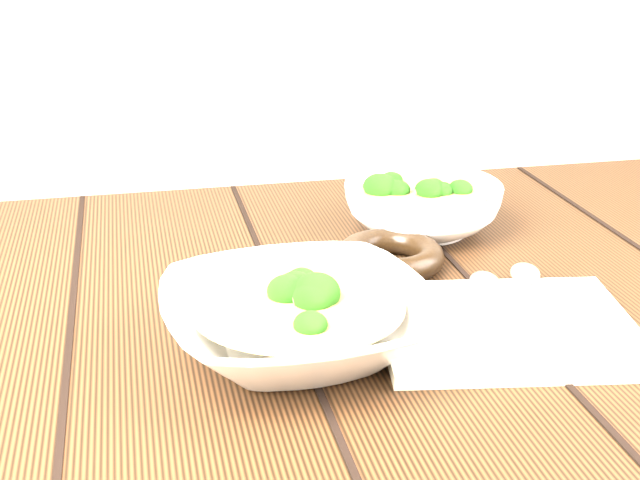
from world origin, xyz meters
TOP-DOWN VIEW (x-y plane):
  - table at (0.00, 0.00)m, footprint 1.20×0.80m
  - soup_bowl_front at (-0.02, -0.08)m, footprint 0.25×0.25m
  - soup_bowl_back at (0.18, 0.18)m, footprint 0.22×0.22m
  - trivet at (0.11, 0.08)m, footprint 0.12×0.12m
  - napkin at (0.17, -0.09)m, footprint 0.26×0.22m
  - spoon_left at (0.17, -0.05)m, footprint 0.07×0.19m
  - spoon_right at (0.21, -0.03)m, footprint 0.09×0.18m

SIDE VIEW (x-z plane):
  - table at x=0.00m, z-range 0.26..1.01m
  - napkin at x=0.17m, z-range 0.75..0.76m
  - trivet at x=0.11m, z-range 0.75..0.78m
  - spoon_left at x=0.17m, z-range 0.76..0.77m
  - spoon_right at x=0.21m, z-range 0.76..0.77m
  - soup_bowl_front at x=-0.02m, z-range 0.75..0.81m
  - soup_bowl_back at x=0.18m, z-range 0.75..0.81m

